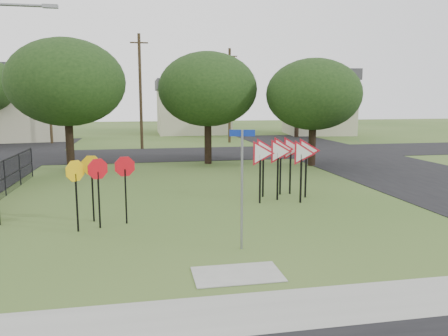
{
  "coord_description": "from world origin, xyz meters",
  "views": [
    {
      "loc": [
        -2.06,
        -11.57,
        3.93
      ],
      "look_at": [
        0.72,
        3.0,
        1.6
      ],
      "focal_mm": 35.0,
      "sensor_mm": 36.0,
      "label": 1
    }
  ],
  "objects": [
    {
      "name": "tree_near_left",
      "position": [
        -6.0,
        14.0,
        4.86
      ],
      "size": [
        6.4,
        6.4,
        7.27
      ],
      "color": "black",
      "rests_on": "ground"
    },
    {
      "name": "sidewalk",
      "position": [
        0.0,
        -4.2,
        0.01
      ],
      "size": [
        30.0,
        1.6,
        0.02
      ],
      "primitive_type": "cube",
      "color": "gray",
      "rests_on": "ground"
    },
    {
      "name": "street_name_sign",
      "position": [
        0.49,
        -0.72,
        1.81
      ],
      "size": [
        0.64,
        0.17,
        3.17
      ],
      "color": "gray",
      "rests_on": "ground"
    },
    {
      "name": "tree_near_mid",
      "position": [
        2.0,
        15.0,
        4.54
      ],
      "size": [
        6.0,
        6.0,
        6.8
      ],
      "color": "black",
      "rests_on": "ground"
    },
    {
      "name": "far_pole_b",
      "position": [
        6.0,
        28.0,
        4.35
      ],
      "size": [
        1.4,
        0.24,
        8.5
      ],
      "color": "#3C2E1B",
      "rests_on": "ground"
    },
    {
      "name": "yield_sign_cluster",
      "position": [
        3.47,
        4.86,
        1.81
      ],
      "size": [
        3.11,
        2.21,
        2.47
      ],
      "color": "black",
      "rests_on": "ground"
    },
    {
      "name": "street_far",
      "position": [
        0.0,
        20.0,
        0.01
      ],
      "size": [
        60.0,
        8.0,
        0.02
      ],
      "primitive_type": "cube",
      "color": "black",
      "rests_on": "ground"
    },
    {
      "name": "tree_far_right",
      "position": [
        14.0,
        32.0,
        4.54
      ],
      "size": [
        6.0,
        6.0,
        6.8
      ],
      "color": "black",
      "rests_on": "ground"
    },
    {
      "name": "house_left",
      "position": [
        -14.0,
        34.0,
        3.65
      ],
      "size": [
        10.58,
        8.88,
        7.2
      ],
      "color": "#BAB795",
      "rests_on": "ground"
    },
    {
      "name": "stop_sign_cluster",
      "position": [
        -3.4,
        2.2,
        1.64
      ],
      "size": [
        1.99,
        1.39,
        2.18
      ],
      "color": "black",
      "rests_on": "ground"
    },
    {
      "name": "house_mid",
      "position": [
        4.0,
        40.0,
        3.15
      ],
      "size": [
        8.4,
        8.4,
        6.2
      ],
      "color": "#BAB795",
      "rests_on": "ground"
    },
    {
      "name": "far_pole_a",
      "position": [
        -2.0,
        24.0,
        4.6
      ],
      "size": [
        1.4,
        0.24,
        9.0
      ],
      "color": "#3C2E1B",
      "rests_on": "ground"
    },
    {
      "name": "ground",
      "position": [
        0.0,
        0.0,
        0.0
      ],
      "size": [
        140.0,
        140.0,
        0.0
      ],
      "primitive_type": "plane",
      "color": "#395620"
    },
    {
      "name": "curb_pad",
      "position": [
        0.0,
        -2.4,
        0.01
      ],
      "size": [
        2.0,
        1.2,
        0.02
      ],
      "primitive_type": "cube",
      "color": "gray",
      "rests_on": "ground"
    },
    {
      "name": "tree_near_right",
      "position": [
        8.0,
        13.0,
        4.22
      ],
      "size": [
        5.6,
        5.6,
        6.33
      ],
      "color": "black",
      "rests_on": "ground"
    },
    {
      "name": "far_pole_c",
      "position": [
        -10.0,
        30.0,
        4.6
      ],
      "size": [
        1.4,
        0.24,
        9.0
      ],
      "color": "#3C2E1B",
      "rests_on": "ground"
    },
    {
      "name": "street_right",
      "position": [
        12.0,
        10.0,
        0.01
      ],
      "size": [
        8.0,
        50.0,
        0.02
      ],
      "primitive_type": "cube",
      "color": "black",
      "rests_on": "ground"
    },
    {
      "name": "house_right",
      "position": [
        18.0,
        36.0,
        3.65
      ],
      "size": [
        8.3,
        8.3,
        7.2
      ],
      "color": "#BAB795",
      "rests_on": "ground"
    }
  ]
}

